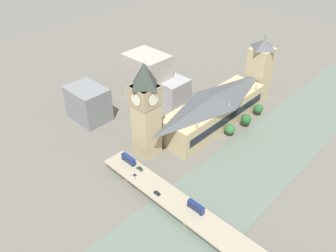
% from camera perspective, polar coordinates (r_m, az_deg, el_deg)
% --- Properties ---
extents(ground_plane, '(600.00, 600.00, 0.00)m').
position_cam_1_polar(ground_plane, '(233.63, 9.71, -1.88)').
color(ground_plane, '#605E56').
extents(river_water, '(49.49, 360.00, 0.30)m').
position_cam_1_polar(river_water, '(222.20, 16.12, -5.13)').
color(river_water, slate).
rests_on(river_water, ground_plane).
extents(parliament_hall, '(25.74, 90.59, 24.80)m').
position_cam_1_polar(parliament_hall, '(239.33, 8.10, 2.87)').
color(parliament_hall, tan).
rests_on(parliament_hall, ground_plane).
extents(clock_tower, '(14.89, 14.89, 63.47)m').
position_cam_1_polar(clock_tower, '(198.42, -3.91, 3.19)').
color(clock_tower, tan).
rests_on(clock_tower, ground_plane).
extents(victoria_tower, '(16.36, 16.36, 53.52)m').
position_cam_1_polar(victoria_tower, '(277.20, 15.62, 9.55)').
color(victoria_tower, tan).
rests_on(victoria_tower, ground_plane).
extents(road_bridge, '(130.97, 14.72, 4.95)m').
position_cam_1_polar(road_bridge, '(175.69, 4.25, -15.13)').
color(road_bridge, gray).
rests_on(road_bridge, ground_plane).
extents(double_decker_bus_lead, '(10.66, 2.61, 4.69)m').
position_cam_1_polar(double_decker_bus_lead, '(201.81, -6.90, -5.74)').
color(double_decker_bus_lead, navy).
rests_on(double_decker_bus_lead, road_bridge).
extents(double_decker_bus_mid, '(10.13, 2.50, 4.67)m').
position_cam_1_polar(double_decker_bus_mid, '(174.56, 4.87, -13.81)').
color(double_decker_bus_mid, navy).
rests_on(double_decker_bus_mid, road_bridge).
extents(car_northbound_lead, '(3.96, 1.80, 1.40)m').
position_cam_1_polar(car_northbound_lead, '(193.39, -5.83, -8.60)').
color(car_northbound_lead, silver).
rests_on(car_northbound_lead, road_bridge).
extents(car_northbound_mid, '(4.51, 1.91, 1.42)m').
position_cam_1_polar(car_northbound_mid, '(197.50, -4.94, -7.41)').
color(car_northbound_mid, '#2D5638').
rests_on(car_northbound_mid, road_bridge).
extents(car_southbound_lead, '(3.93, 1.87, 1.43)m').
position_cam_1_polar(car_southbound_lead, '(182.92, -1.93, -11.60)').
color(car_southbound_lead, black).
rests_on(car_southbound_lead, road_bridge).
extents(city_block_west, '(29.89, 22.08, 25.54)m').
position_cam_1_polar(city_block_west, '(250.44, -13.70, 3.86)').
color(city_block_west, slate).
rests_on(city_block_west, ground_plane).
extents(city_block_center, '(33.43, 25.53, 37.10)m').
position_cam_1_polar(city_block_center, '(270.13, -3.58, 8.66)').
color(city_block_center, '#A39E93').
rests_on(city_block_center, ground_plane).
extents(city_block_east, '(31.70, 22.83, 18.33)m').
position_cam_1_polar(city_block_east, '(271.34, -0.02, 6.63)').
color(city_block_east, '#939399').
rests_on(city_block_east, ground_plane).
extents(tree_embankment_near, '(7.57, 7.57, 10.29)m').
position_cam_1_polar(tree_embankment_near, '(243.48, 13.43, 1.16)').
color(tree_embankment_near, brown).
rests_on(tree_embankment_near, ground_plane).
extents(tree_embankment_mid, '(7.28, 7.28, 8.82)m').
position_cam_1_polar(tree_embankment_mid, '(232.87, 10.72, -0.57)').
color(tree_embankment_mid, brown).
rests_on(tree_embankment_mid, ground_plane).
extents(tree_embankment_far, '(6.93, 6.93, 8.88)m').
position_cam_1_polar(tree_embankment_far, '(259.80, 15.44, 2.87)').
color(tree_embankment_far, brown).
rests_on(tree_embankment_far, ground_plane).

